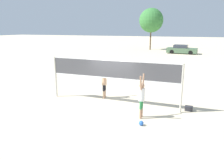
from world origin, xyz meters
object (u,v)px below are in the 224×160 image
at_px(player_blocker, 104,81).
at_px(parked_car_near, 182,50).
at_px(player_spiker, 142,96).
at_px(volleyball_net, 112,72).
at_px(gear_bag, 189,108).
at_px(volleyball, 141,123).
at_px(tree_left_cluster, 151,20).

distance_m(player_blocker, parked_car_near, 26.27).
bearing_deg(player_spiker, volleyball_net, 55.73).
height_order(player_blocker, gear_bag, player_blocker).
distance_m(player_blocker, volleyball, 4.31).
distance_m(volleyball_net, volleyball, 3.51).
relative_size(volleyball_net, parked_car_near, 1.51).
xyz_separation_m(parked_car_near, tree_left_cluster, (-6.18, 4.74, 4.85)).
relative_size(player_spiker, player_blocker, 1.04).
relative_size(volleyball_net, player_blocker, 3.70).
height_order(player_spiker, parked_car_near, player_spiker).
distance_m(volleyball_net, tree_left_cluster, 32.18).
xyz_separation_m(volleyball, tree_left_cluster, (-6.52, 33.83, 5.39)).
distance_m(volleyball_net, player_spiker, 2.50).
bearing_deg(parked_car_near, gear_bag, -80.22).
xyz_separation_m(gear_bag, parked_car_near, (-2.18, 26.50, 0.53)).
bearing_deg(player_spiker, player_blocker, 52.35).
relative_size(volleyball_net, volleyball, 34.32).
bearing_deg(tree_left_cluster, player_spiker, -79.18).
bearing_deg(volleyball_net, gear_bag, 6.10).
bearing_deg(tree_left_cluster, volleyball_net, -82.21).
bearing_deg(volleyball_net, volleyball, -44.71).
height_order(volleyball_net, gear_bag, volleyball_net).
bearing_deg(gear_bag, volleyball, -125.35).
xyz_separation_m(volleyball_net, player_blocker, (-0.80, 0.80, -0.75)).
bearing_deg(player_spiker, gear_bag, -49.04).
bearing_deg(player_blocker, volleyball_net, 45.21).
relative_size(player_blocker, gear_bag, 5.18).
bearing_deg(player_blocker, player_spiker, 52.35).
xyz_separation_m(player_spiker, gear_bag, (2.05, 1.78, -0.97)).
height_order(volleyball, gear_bag, gear_bag).
relative_size(player_spiker, volleyball, 9.63).
xyz_separation_m(player_blocker, volleyball, (2.99, -2.96, -0.93)).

